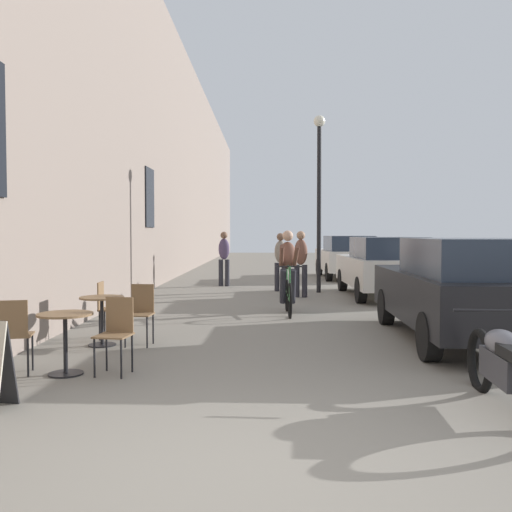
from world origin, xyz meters
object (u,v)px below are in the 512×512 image
cafe_chair_near_toward_street (116,330)px  pedestrian_mid (281,258)px  cafe_table_mid (102,310)px  street_lamp (319,181)px  parked_car_second (383,266)px  cafe_chair_near_toward_wall (14,331)px  cafe_chair_mid_toward_wall (141,310)px  pedestrian_near (301,260)px  cafe_chair_mid_toward_street (107,306)px  parked_car_third (347,256)px  parked_motorcycle (506,368)px  cafe_table_near (65,330)px  cyclist_on_bicycle (288,274)px  parked_car_nearest (462,288)px  pedestrian_far (224,255)px

cafe_chair_near_toward_street → pedestrian_mid: 9.69m
cafe_table_mid → street_lamp: street_lamp is taller
parked_car_second → cafe_chair_near_toward_wall: bearing=-126.0°
cafe_chair_near_toward_wall → pedestrian_mid: (3.31, 9.58, 0.42)m
cafe_chair_near_toward_street → cafe_table_mid: bearing=111.8°
cafe_chair_mid_toward_wall → pedestrian_near: (2.74, 6.22, 0.45)m
cafe_chair_mid_toward_street → parked_car_third: bearing=65.6°
parked_car_third → parked_motorcycle: 15.53m
cafe_chair_near_toward_wall → cafe_chair_mid_toward_street: same height
cafe_table_near → parked_car_third: parked_car_third is taller
cafe_chair_mid_toward_wall → pedestrian_mid: pedestrian_mid is taller
street_lamp → parked_car_second: bearing=-34.3°
cafe_chair_near_toward_street → parked_car_third: size_ratio=0.20×
cafe_chair_mid_toward_street → parked_car_third: 13.16m
parked_car_second → parked_motorcycle: (-0.81, -9.37, -0.40)m
cafe_table_near → pedestrian_mid: 9.90m
cafe_chair_near_toward_wall → street_lamp: 10.55m
cafe_chair_near_toward_street → cyclist_on_bicycle: size_ratio=0.51×
cyclist_on_bicycle → street_lamp: (1.01, 4.08, 2.30)m
cyclist_on_bicycle → pedestrian_mid: size_ratio=1.06×
parked_car_nearest → parked_motorcycle: size_ratio=2.08×
cyclist_on_bicycle → pedestrian_near: (0.44, 2.90, 0.15)m
cafe_chair_near_toward_street → cafe_chair_mid_toward_wall: (-0.09, 1.70, 0.00)m
cafe_chair_near_toward_street → pedestrian_mid: bearing=77.1°
parked_car_second → pedestrian_mid: bearing=151.8°
pedestrian_far → parked_car_third: pedestrian_far is taller
cafe_chair_near_toward_street → parked_car_third: 14.93m
cafe_table_mid → cyclist_on_bicycle: cyclist_on_bicycle is taller
cafe_table_mid → cafe_chair_near_toward_wall: bearing=-105.7°
cafe_chair_near_toward_street → cafe_table_mid: size_ratio=1.24×
cafe_chair_mid_toward_street → pedestrian_near: pedestrian_near is taller
parked_car_third → parked_motorcycle: bearing=-92.7°
pedestrian_mid → parked_car_nearest: (2.57, -7.43, -0.12)m
cafe_table_near → cafe_chair_near_toward_street: (0.58, 0.08, -0.00)m
cafe_table_mid → pedestrian_far: 9.39m
cafe_table_mid → parked_motorcycle: (4.63, -2.97, -0.12)m
cafe_chair_near_toward_street → parked_car_nearest: 5.15m
cafe_chair_near_toward_wall → street_lamp: bearing=64.7°
cafe_table_mid → street_lamp: 8.81m
cafe_chair_mid_toward_street → cyclist_on_bicycle: bearing=44.1°
cafe_table_near → cafe_chair_mid_toward_wall: size_ratio=0.81×
cafe_table_mid → cafe_chair_mid_toward_wall: size_ratio=0.81×
cafe_chair_mid_toward_street → pedestrian_near: (3.37, 5.74, 0.45)m
cafe_table_near → parked_car_third: bearing=69.6°
cafe_table_near → pedestrian_near: bearing=68.0°
street_lamp → parked_car_third: size_ratio=1.11×
street_lamp → parked_motorcycle: size_ratio=2.28×
cyclist_on_bicycle → parked_car_second: (2.58, 3.01, -0.00)m
cafe_table_near → cafe_chair_mid_toward_street: 2.26m
cyclist_on_bicycle → pedestrian_far: 6.18m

